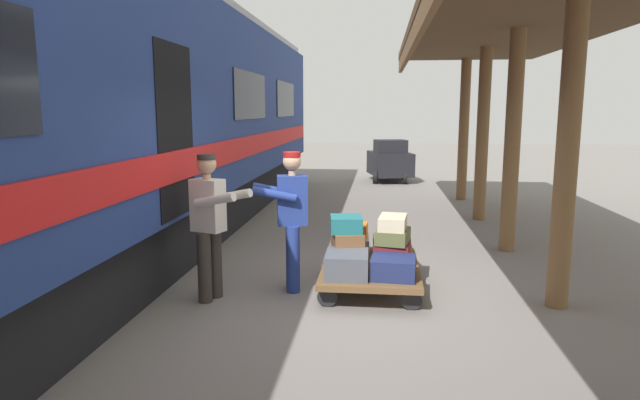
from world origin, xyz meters
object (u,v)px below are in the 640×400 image
Objects in this scene: suitcase_tan_vintage at (391,247)px; suitcase_cream_canvas at (393,222)px; luggage_cart at (371,268)px; suitcase_navy_fabric at (393,267)px; porter_by_door at (210,222)px; suitcase_black_hardshell at (349,256)px; suitcase_brown_leather at (348,240)px; train_car at (54,121)px; suitcase_gray_aluminum at (351,245)px; porter_in_overalls at (291,216)px; baggage_tug at (390,161)px; suitcase_slate_roller at (347,264)px; suitcase_olive_duffel at (393,236)px; suitcase_maroon_trunk at (392,254)px; suitcase_orange_carryall at (352,230)px; suitcase_teal_softside at (346,224)px.

suitcase_cream_canvas is at bearing 89.66° from suitcase_tan_vintage.
luggage_cart is 0.59m from suitcase_navy_fabric.
suitcase_tan_vintage is at bearing -118.11° from luggage_cart.
porter_by_door reaches higher than suitcase_tan_vintage.
suitcase_brown_leather is at bearing 60.69° from suitcase_black_hardshell.
train_car is 3.98m from suitcase_gray_aluminum.
train_car is 3.79m from suitcase_brown_leather.
porter_in_overalls reaches higher than suitcase_gray_aluminum.
suitcase_gray_aluminum is 1.10m from porter_in_overalls.
baggage_tug is at bearing -93.78° from suitcase_brown_leather.
suitcase_cream_canvas reaches higher than suitcase_slate_roller.
suitcase_brown_leather is (0.02, -0.46, 0.17)m from suitcase_slate_roller.
suitcase_cream_canvas is (-0.26, 0.01, 0.59)m from luggage_cart.
luggage_cart is 0.46m from suitcase_brown_leather.
suitcase_cream_canvas is 0.30× the size of porter_by_door.
train_car reaches higher than baggage_tug.
porter_by_door is (2.10, 0.14, 0.51)m from suitcase_navy_fabric.
luggage_cart is 0.64m from suitcase_cream_canvas.
porter_in_overalls reaches higher than suitcase_olive_duffel.
suitcase_maroon_trunk reaches higher than suitcase_black_hardshell.
suitcase_tan_vintage is 0.50m from suitcase_maroon_trunk.
porter_by_door is at bearing 15.93° from suitcase_olive_duffel.
suitcase_brown_leather is 0.24× the size of baggage_tug.
porter_by_door is at bearing 16.86° from suitcase_maroon_trunk.
suitcase_gray_aluminum is 0.87× the size of suitcase_slate_roller.
suitcase_gray_aluminum is 1.00× the size of suitcase_maroon_trunk.
porter_in_overalls is (0.70, -0.32, 0.49)m from suitcase_slate_roller.
suitcase_olive_duffel is 1.20× the size of suitcase_orange_carryall.
suitcase_cream_canvas is (-0.53, 0.51, 0.43)m from suitcase_gray_aluminum.
baggage_tug reaches higher than suitcase_teal_softside.
suitcase_cream_canvas is at bearing -163.35° from porter_by_door.
porter_by_door is (1.58, 1.10, 0.30)m from suitcase_orange_carryall.
porter_in_overalls is at bearing 12.84° from suitcase_teal_softside.
suitcase_teal_softside is at bearing -173.31° from train_car.
luggage_cart is 0.58m from suitcase_tan_vintage.
train_car is 12.57× the size of porter_by_door.
suitcase_maroon_trunk is (0.00, -0.50, 0.03)m from suitcase_navy_fabric.
suitcase_gray_aluminum is (0.53, 0.00, 0.01)m from suitcase_tan_vintage.
suitcase_cream_canvas reaches higher than suitcase_maroon_trunk.
suitcase_brown_leather is at bearing -39.65° from suitcase_navy_fabric.
suitcase_olive_duffel is 1.27m from porter_in_overalls.
porter_in_overalls is 10.61m from baggage_tug.
suitcase_maroon_trunk is at bearing -108.20° from suitcase_cream_canvas.
luggage_cart is at bearing 180.00° from suitcase_black_hardshell.
suitcase_black_hardshell is 0.51m from suitcase_orange_carryall.
porter_by_door is at bearing 5.10° from suitcase_slate_roller.
suitcase_tan_vintage is 1.13m from suitcase_slate_roller.
suitcase_tan_vintage is 0.37× the size of porter_by_door.
suitcase_slate_roller is at bearing 95.07° from suitcase_teal_softside.
suitcase_brown_leather is at bearing -168.64° from porter_in_overalls.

